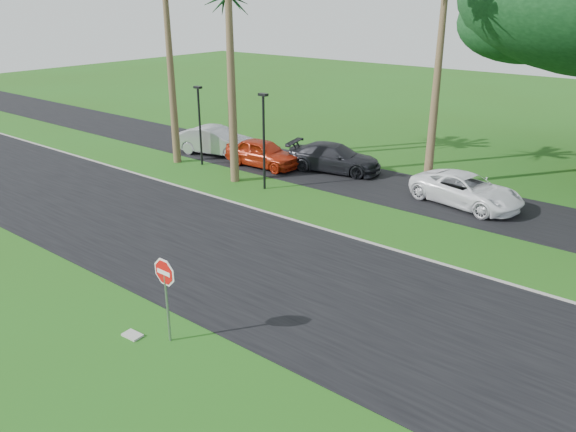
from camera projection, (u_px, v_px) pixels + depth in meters
The scene contains 12 objects.
ground at pixel (233, 293), 17.92m from camera, with size 120.00×120.00×0.00m, color #265415.
road at pixel (273, 270), 19.37m from camera, with size 120.00×8.00×0.02m, color black.
parking_strip at pixel (413, 192), 27.01m from camera, with size 120.00×5.00×0.02m, color black.
curb at pixel (339, 233), 22.31m from camera, with size 120.00×0.12×0.06m, color gray.
stop_sign_near at pixel (165, 283), 14.79m from camera, with size 1.05×0.07×2.62m.
streetlight_left at pixel (200, 120), 30.58m from camera, with size 0.45×0.25×4.34m.
streetlight_right at pixel (264, 136), 26.61m from camera, with size 0.45×0.25×4.64m.
car_silver at pixel (216, 141), 33.18m from camera, with size 1.72×4.92×1.62m, color #ABADB3.
car_red at pixel (263, 153), 30.85m from camera, with size 1.79×4.44×1.51m, color #A9250E.
car_dark at pixel (334, 158), 30.05m from camera, with size 2.06×5.06×1.47m, color black.
car_minivan at pixel (466, 190), 25.16m from camera, with size 2.33×5.06×1.41m, color white.
utility_slab at pixel (132, 335), 15.63m from camera, with size 0.55×0.35×0.06m, color #A2A39A.
Camera 1 is at (11.21, -11.23, 8.85)m, focal length 35.00 mm.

